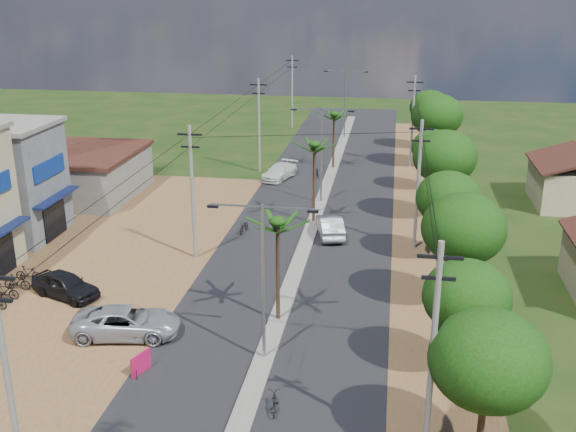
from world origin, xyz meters
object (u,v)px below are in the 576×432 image
car_parked_silver (127,323)px  car_parked_dark (65,285)px  moto_rider_east (274,403)px  roadside_sign (141,363)px  car_white_far (280,172)px  car_silver_mid (330,226)px

car_parked_silver → car_parked_dark: size_ratio=1.27×
car_parked_silver → moto_rider_east: size_ratio=3.63×
moto_rider_east → roadside_sign: bearing=-26.3°
car_white_far → moto_rider_east: car_white_far is taller
car_silver_mid → roadside_sign: car_silver_mid is taller
car_silver_mid → car_parked_silver: (-9.00, -16.23, 0.01)m
roadside_sign → moto_rider_east: bearing=4.8°
car_white_far → car_parked_dark: bearing=-90.1°
car_parked_silver → moto_rider_east: car_parked_silver is taller
car_parked_dark → roadside_sign: (7.27, -7.11, -0.21)m
moto_rider_east → car_white_far: bearing=-90.8°
car_silver_mid → car_parked_silver: size_ratio=0.83×
car_parked_dark → roadside_sign: 10.18m
car_parked_dark → moto_rider_east: (13.97, -9.05, -0.34)m
moto_rider_east → roadside_sign: (-6.70, 1.94, 0.14)m
car_white_far → moto_rider_east: size_ratio=3.11×
car_parked_silver → car_parked_dark: (-5.27, 3.83, -0.02)m
car_parked_silver → roadside_sign: 3.86m
roadside_sign → car_parked_silver: bearing=142.2°
car_silver_mid → car_parked_silver: car_parked_silver is taller
car_parked_dark → car_parked_silver: bearing=-104.4°
car_parked_silver → roadside_sign: size_ratio=4.44×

